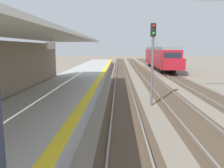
# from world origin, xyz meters

# --- Properties ---
(station_platform) EXTENTS (5.00, 80.00, 0.91)m
(station_platform) POSITION_xyz_m (-2.50, 16.00, 0.45)
(station_platform) COLOR #A8A8A3
(station_platform) RESTS_ON ground
(track_pair_nearest_platform) EXTENTS (2.34, 120.00, 0.16)m
(track_pair_nearest_platform) POSITION_xyz_m (1.90, 20.00, 0.05)
(track_pair_nearest_platform) COLOR #4C3D2D
(track_pair_nearest_platform) RESTS_ON ground
(track_pair_middle) EXTENTS (2.34, 120.00, 0.16)m
(track_pair_middle) POSITION_xyz_m (5.30, 20.00, 0.05)
(track_pair_middle) COLOR #4C3D2D
(track_pair_middle) RESTS_ON ground
(track_pair_far_side) EXTENTS (2.34, 120.00, 0.16)m
(track_pair_far_side) POSITION_xyz_m (8.70, 20.00, 0.05)
(track_pair_far_side) COLOR #4C3D2D
(track_pair_far_side) RESTS_ON ground
(approaching_train) EXTENTS (2.93, 19.60, 4.76)m
(approaching_train) POSITION_xyz_m (8.70, 40.15, 2.18)
(approaching_train) COLOR maroon
(approaching_train) RESTS_ON ground
(rail_signal_post) EXTENTS (0.32, 0.34, 5.20)m
(rail_signal_post) POSITION_xyz_m (3.66, 15.29, 3.19)
(rail_signal_post) COLOR #4C4C4C
(rail_signal_post) RESTS_ON ground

